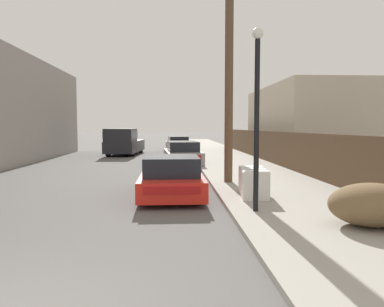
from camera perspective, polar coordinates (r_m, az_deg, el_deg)
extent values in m
cube|color=#9E998E|center=(27.34, 4.23, -0.11)|extent=(4.20, 63.00, 0.12)
cube|color=silver|center=(10.74, 9.31, -4.39)|extent=(0.86, 1.64, 0.75)
cube|color=white|center=(10.68, 9.34, -2.32)|extent=(0.83, 1.58, 0.03)
cube|color=#333335|center=(11.19, 10.04, -1.90)|extent=(0.05, 0.20, 0.02)
cube|color=gray|center=(10.93, 9.19, -2.08)|extent=(0.72, 0.14, 0.01)
cube|color=gray|center=(10.45, 9.49, -2.36)|extent=(0.72, 0.14, 0.01)
cube|color=red|center=(11.32, -3.15, -4.35)|extent=(1.85, 4.16, 0.54)
cube|color=black|center=(10.89, -3.15, -1.84)|extent=(1.58, 2.01, 0.54)
cube|color=#B21414|center=(9.25, -3.06, -5.67)|extent=(1.41, 0.04, 0.19)
cylinder|color=black|center=(12.63, -6.77, -3.94)|extent=(0.21, 0.62, 0.62)
cylinder|color=black|center=(12.64, 0.38, -3.90)|extent=(0.21, 0.62, 0.62)
cylinder|color=black|center=(10.10, -7.58, -5.98)|extent=(0.21, 0.62, 0.62)
cylinder|color=black|center=(10.11, 1.39, -5.93)|extent=(0.21, 0.62, 0.62)
cube|color=gray|center=(20.29, -1.49, -0.45)|extent=(2.11, 4.62, 0.64)
cube|color=black|center=(20.07, -1.44, 1.14)|extent=(1.72, 2.63, 0.50)
cube|color=#B21414|center=(18.03, -0.76, -0.66)|extent=(1.39, 0.13, 0.22)
cylinder|color=black|center=(21.63, -3.89, -0.59)|extent=(0.24, 0.61, 0.60)
cylinder|color=black|center=(21.77, 0.15, -0.55)|extent=(0.24, 0.61, 0.60)
cylinder|color=black|center=(18.85, -3.39, -1.28)|extent=(0.24, 0.61, 0.60)
cylinder|color=black|center=(19.02, 1.24, -1.23)|extent=(0.24, 0.61, 0.60)
cube|color=#5B1E19|center=(30.76, -2.17, 1.13)|extent=(2.06, 4.62, 0.63)
cube|color=black|center=(30.56, -2.14, 2.17)|extent=(1.66, 2.63, 0.50)
cube|color=#B21414|center=(28.51, -1.74, 1.11)|extent=(1.33, 0.14, 0.22)
cylinder|color=black|center=(32.10, -3.71, 1.01)|extent=(0.25, 0.69, 0.67)
cylinder|color=black|center=(32.23, -1.12, 1.03)|extent=(0.25, 0.69, 0.67)
cylinder|color=black|center=(29.32, -3.33, 0.72)|extent=(0.25, 0.69, 0.67)
cylinder|color=black|center=(29.47, -0.50, 0.75)|extent=(0.25, 0.69, 0.67)
cube|color=#232328|center=(28.21, -10.13, 1.12)|extent=(2.45, 5.64, 0.82)
cube|color=#232328|center=(26.70, -10.80, 2.78)|extent=(2.10, 2.61, 0.89)
cube|color=black|center=(26.70, -10.80, 2.83)|extent=(2.13, 2.57, 0.49)
cylinder|color=black|center=(26.39, -9.04, 0.52)|extent=(0.33, 0.90, 0.88)
cylinder|color=black|center=(26.76, -12.65, 0.52)|extent=(0.33, 0.90, 0.88)
cylinder|color=black|center=(29.74, -7.85, 0.93)|extent=(0.33, 0.90, 0.88)
cylinder|color=black|center=(30.06, -11.07, 0.93)|extent=(0.33, 0.90, 0.88)
cylinder|color=brown|center=(13.45, 5.69, 15.55)|extent=(0.29, 0.29, 9.25)
cylinder|color=black|center=(8.67, 9.82, 4.07)|extent=(0.12, 0.12, 3.91)
sphere|color=white|center=(8.92, 9.99, 17.59)|extent=(0.26, 0.26, 0.26)
ellipsoid|color=brown|center=(8.21, 25.78, -7.03)|extent=(1.72, 1.39, 0.85)
cube|color=brown|center=(21.18, 11.74, 1.05)|extent=(0.08, 29.89, 1.70)
cube|color=beige|center=(27.35, 17.29, 4.62)|extent=(6.00, 12.11, 4.80)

